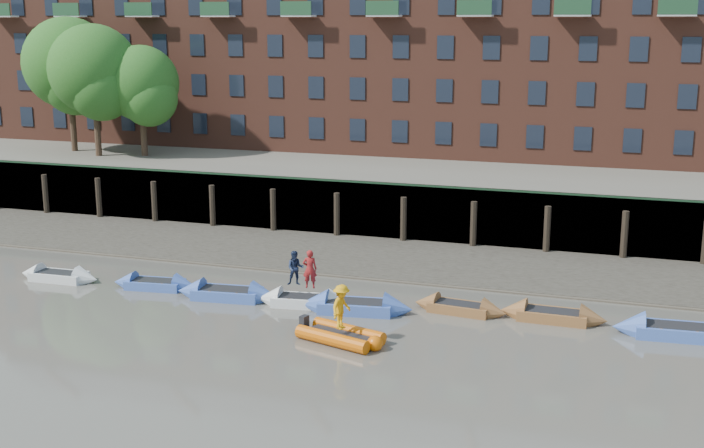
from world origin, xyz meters
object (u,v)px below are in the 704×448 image
at_px(rowboat_3, 304,301).
at_px(rowboat_7, 677,331).
at_px(rib_tender, 344,336).
at_px(rowboat_2, 227,294).
at_px(rowboat_0, 59,276).
at_px(rowboat_6, 553,315).
at_px(person_rower_a, 310,269).
at_px(rowboat_1, 155,284).
at_px(rowboat_5, 460,308).
at_px(person_rib_crew, 341,307).
at_px(person_rower_b, 295,268).
at_px(rowboat_4, 356,307).

height_order(rowboat_3, rowboat_7, rowboat_7).
bearing_deg(rib_tender, rowboat_2, 169.11).
bearing_deg(rowboat_0, rowboat_6, 1.70).
bearing_deg(rowboat_0, person_rower_a, -1.42).
bearing_deg(rowboat_1, rib_tender, -27.06).
bearing_deg(rowboat_5, person_rib_crew, -120.11).
xyz_separation_m(rib_tender, person_rib_crew, (-0.07, -0.05, 1.20)).
relative_size(rowboat_6, person_rib_crew, 2.52).
relative_size(rowboat_0, rowboat_6, 0.94).
distance_m(rowboat_2, rib_tender, 7.68).
height_order(rowboat_7, person_rower_b, person_rower_b).
distance_m(rowboat_5, rib_tender, 6.16).
xyz_separation_m(rowboat_2, person_rower_a, (3.94, 0.18, 1.46)).
height_order(rowboat_0, rowboat_3, rowboat_3).
relative_size(rowboat_1, rowboat_2, 0.87).
height_order(rowboat_2, person_rower_b, person_rower_b).
bearing_deg(rowboat_7, person_rower_b, 178.25).
distance_m(person_rower_b, person_rib_crew, 5.37).
bearing_deg(rowboat_7, rowboat_2, 179.03).
bearing_deg(rowboat_2, rib_tender, -34.20).
distance_m(rowboat_1, rowboat_2, 3.94).
bearing_deg(rowboat_6, person_rower_b, -172.77).
distance_m(rowboat_6, person_rib_crew, 9.30).
relative_size(rowboat_3, rowboat_5, 1.06).
height_order(rowboat_2, rowboat_7, rowboat_7).
bearing_deg(person_rower_a, rowboat_1, -16.40).
distance_m(rowboat_3, rowboat_4, 2.45).
relative_size(person_rower_a, person_rower_b, 1.11).
xyz_separation_m(rowboat_5, rowboat_6, (3.92, 0.15, 0.02)).
height_order(rowboat_4, rowboat_7, rowboat_7).
xyz_separation_m(rowboat_0, person_rower_b, (12.22, 0.30, 1.41)).
distance_m(rowboat_1, person_rower_b, 7.24).
bearing_deg(rowboat_0, rowboat_1, 1.29).
xyz_separation_m(rowboat_3, rowboat_7, (15.56, 0.85, 0.03)).
relative_size(rowboat_3, person_rower_a, 2.59).
xyz_separation_m(rowboat_2, rowboat_3, (3.67, 0.16, -0.02)).
height_order(rowboat_1, rowboat_7, rowboat_7).
distance_m(rib_tender, person_rower_a, 4.95).
bearing_deg(rowboat_0, rowboat_3, -1.50).
bearing_deg(rowboat_5, rowboat_1, -169.87).
relative_size(rowboat_6, person_rower_b, 2.88).
xyz_separation_m(rowboat_1, rowboat_7, (23.15, 0.65, 0.04)).
relative_size(rowboat_5, rowboat_7, 0.83).
height_order(rowboat_2, rowboat_6, rowboat_2).
height_order(rowboat_6, person_rib_crew, person_rib_crew).
relative_size(rowboat_2, rowboat_5, 1.16).
distance_m(rowboat_5, person_rower_b, 7.42).
bearing_deg(rowboat_4, person_rower_b, 164.74).
distance_m(rowboat_7, person_rower_b, 16.12).
height_order(rowboat_1, person_rib_crew, person_rib_crew).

